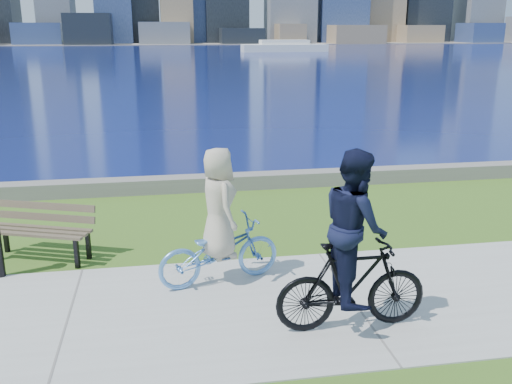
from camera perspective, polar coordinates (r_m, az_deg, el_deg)
ground at (r=8.55m, az=9.60°, el=-10.67°), size 320.00×320.00×0.00m
concrete_path at (r=8.55m, az=9.60°, el=-10.61°), size 80.00×3.50×0.02m
seawall at (r=14.11m, az=1.45°, el=1.21°), size 90.00×0.50×0.35m
bay_water at (r=79.30m, az=-7.99°, el=13.36°), size 320.00×131.00×0.01m
far_shore at (r=137.24m, az=-8.88°, el=14.52°), size 320.00×30.00×0.12m
ferry_far at (r=90.55m, az=2.84°, el=14.30°), size 13.06×3.73×1.77m
park_bench at (r=10.36m, az=-20.67°, el=-3.25°), size 1.89×1.21×0.92m
cyclist_woman at (r=8.68m, az=-3.73°, el=-4.21°), size 1.15×2.05×2.12m
cyclist_man at (r=7.39m, az=9.70°, el=-6.37°), size 0.74×2.00×2.40m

